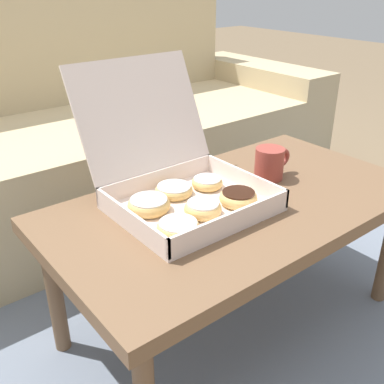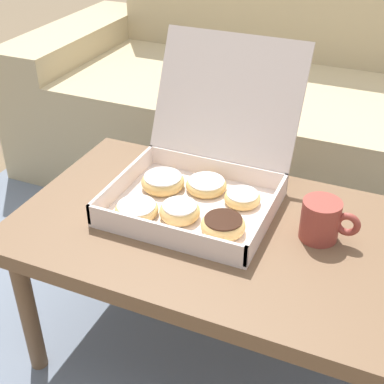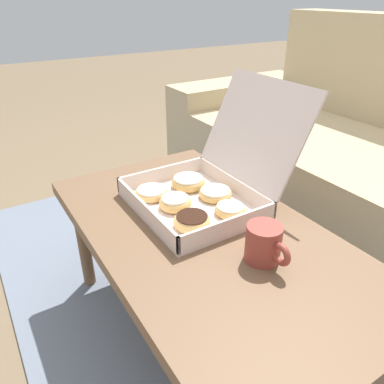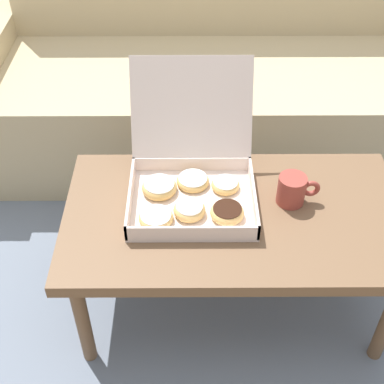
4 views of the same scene
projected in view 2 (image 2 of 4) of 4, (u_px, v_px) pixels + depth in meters
ground_plane at (249, 318)px, 1.58m from camera, size 12.00×12.00×0.00m
area_rug at (277, 257)px, 1.81m from camera, size 2.47×1.96×0.01m
couch at (322, 115)px, 2.06m from camera, size 2.35×0.86×0.92m
coffee_table at (237, 246)px, 1.25m from camera, size 1.04×0.57×0.44m
pastry_box at (198, 181)px, 1.30m from camera, size 0.38×0.46×0.35m
coffee_mug at (322, 220)px, 1.17m from camera, size 0.13×0.09×0.09m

